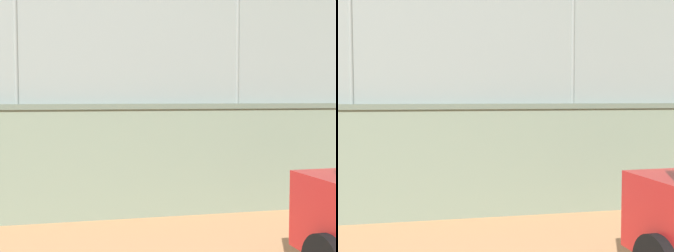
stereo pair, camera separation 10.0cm
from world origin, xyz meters
The scene contains 7 objects.
ground_plane centered at (0.00, 0.00, 0.00)m, with size 260.00×260.00×0.00m, color tan.
perimeter_wall centered at (1.53, 12.98, 0.86)m, with size 27.24×1.27×1.71m.
fence_panel_on_wall centered at (1.53, 12.98, 2.84)m, with size 26.75×0.90×2.26m.
player_at_service_line centered at (5.77, 4.83, 0.87)m, with size 0.84×1.06×1.48m.
player_baseline_waiting centered at (-4.01, 3.37, 0.87)m, with size 0.94×0.92×1.48m.
player_foreground_swinging centered at (3.09, 3.36, 0.88)m, with size 0.69×1.23×1.51m.
sports_ball centered at (6.04, 5.33, 0.08)m, with size 0.15×0.15×0.15m, color orange.
Camera 1 is at (4.02, 20.10, 1.81)m, focal length 50.29 mm.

